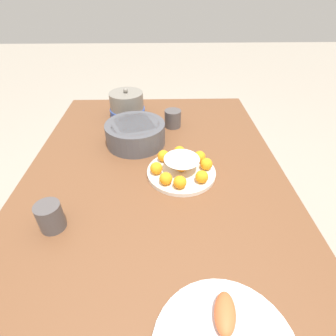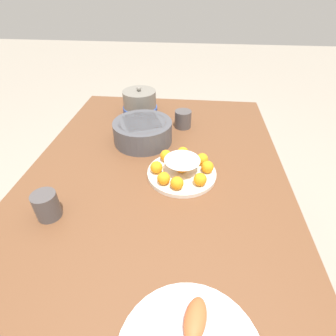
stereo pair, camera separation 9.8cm
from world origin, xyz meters
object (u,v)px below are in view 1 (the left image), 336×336
at_px(cake_plate, 181,168).
at_px(serving_bowl, 135,133).
at_px(warming_pot, 127,105).
at_px(dining_table, 155,195).
at_px(cup_near, 173,119).
at_px(cup_far, 50,217).

bearing_deg(cake_plate, serving_bowl, 39.26).
bearing_deg(warming_pot, dining_table, -164.03).
distance_m(dining_table, cup_near, 0.44).
height_order(cake_plate, serving_bowl, serving_bowl).
bearing_deg(dining_table, cup_near, -11.57).
xyz_separation_m(cup_far, warming_pot, (0.75, -0.16, 0.02)).
bearing_deg(cup_near, dining_table, 168.43).
xyz_separation_m(serving_bowl, cup_far, (-0.48, 0.22, -0.01)).
relative_size(cake_plate, warming_pot, 1.44).
distance_m(dining_table, cup_far, 0.40).
height_order(dining_table, cup_far, cup_far).
relative_size(dining_table, cup_near, 18.08).
xyz_separation_m(cup_near, cup_far, (-0.64, 0.39, 0.00)).
bearing_deg(dining_table, warming_pot, 15.97).
bearing_deg(warming_pot, cup_near, -114.99).
bearing_deg(warming_pot, cup_far, 168.30).
distance_m(cake_plate, cup_far, 0.48).
height_order(dining_table, cup_near, cup_near).
height_order(dining_table, cake_plate, cake_plate).
bearing_deg(serving_bowl, cup_near, -47.68).
distance_m(serving_bowl, warming_pot, 0.28).
relative_size(dining_table, warming_pot, 8.36).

